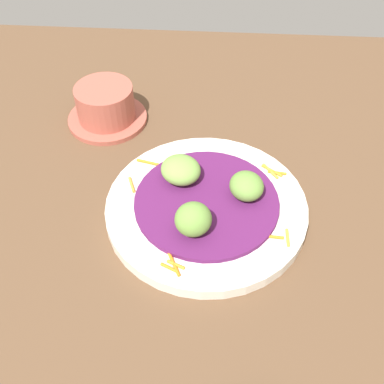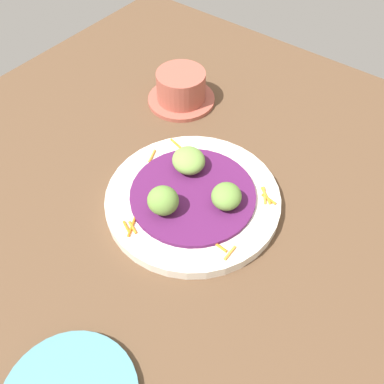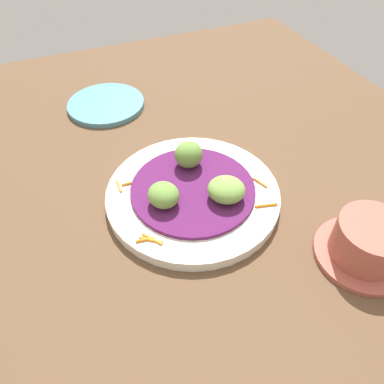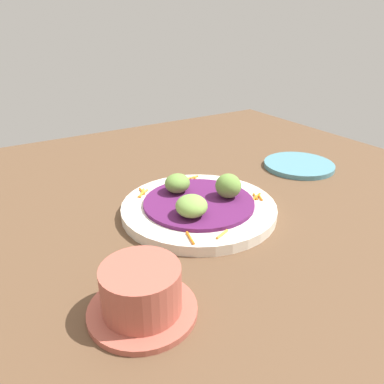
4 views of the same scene
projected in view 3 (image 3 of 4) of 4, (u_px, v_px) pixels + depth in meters
The scene contains 9 objects.
table_surface at pixel (164, 187), 61.24cm from camera, with size 110.00×110.00×2.00cm, color brown.
main_plate at pixel (193, 195), 57.35cm from camera, with size 27.03×27.03×1.77cm, color silver.
cabbage_bed at pixel (193, 189), 56.47cm from camera, with size 19.32×19.32×0.67cm, color #51194C.
carrot_garnish at pixel (182, 190), 56.52cm from camera, with size 19.81×22.22×0.40cm.
guac_scoop_left at pixel (189, 155), 58.39cm from camera, with size 4.43×4.61×4.31cm, color olive.
guac_scoop_center at pixel (164, 195), 52.78cm from camera, with size 4.78×4.48×3.40cm, color olive.
guac_scoop_right at pixel (226, 190), 53.59cm from camera, with size 5.57×5.17×3.33cm, color #759E47.
side_plate_small at pixel (106, 104), 76.17cm from camera, with size 15.79×15.79×1.05cm, color teal.
terracotta_bowl at pixel (367, 243), 48.36cm from camera, with size 12.92×12.92×6.34cm.
Camera 3 is at (41.85, -12.44, 44.20)cm, focal length 34.16 mm.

